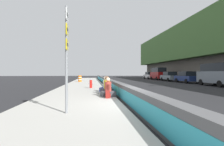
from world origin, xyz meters
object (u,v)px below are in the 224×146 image
object	(u,v)px
construction_barrel	(80,79)
parked_car_fourth	(187,77)
fire_hydrant	(91,83)
route_sign_post	(67,51)
parked_car_farther	(150,75)
parked_car_far	(158,73)
backpack	(108,94)
parked_car_third	(218,74)
seated_person_rear	(106,87)
parked_car_midline	(170,76)
seated_person_foreground	(108,91)
seated_person_middle	(107,88)

from	to	relation	value
construction_barrel	parked_car_fourth	xyz separation A→B (m)	(-2.59, -15.70, 0.24)
fire_hydrant	route_sign_post	bearing A→B (deg)	175.43
parked_car_farther	parked_car_far	bearing A→B (deg)	-179.90
parked_car_far	parked_car_farther	distance (m)	5.57
backpack	parked_car_third	distance (m)	15.88
seated_person_rear	parked_car_midline	distance (m)	21.60
parked_car_fourth	parked_car_far	bearing A→B (deg)	-0.84
fire_hydrant	parked_car_farther	size ratio (longest dim) A/B	0.19
route_sign_post	parked_car_farther	world-z (taller)	route_sign_post
parked_car_third	parked_car_midline	size ratio (longest dim) A/B	1.14
parked_car_midline	parked_car_far	size ratio (longest dim) A/B	0.88
seated_person_foreground	backpack	xyz separation A→B (m)	(-0.63, 0.08, -0.15)
seated_person_foreground	parked_car_far	size ratio (longest dim) A/B	0.21
backpack	parked_car_farther	xyz separation A→B (m)	(31.97, -13.26, 0.53)
parked_car_fourth	parked_car_farther	size ratio (longest dim) A/B	1.00
route_sign_post	seated_person_rear	bearing A→B (deg)	-15.58
parked_car_fourth	parked_car_midline	world-z (taller)	same
fire_hydrant	seated_person_middle	distance (m)	4.60
seated_person_rear	parked_car_midline	xyz separation A→B (m)	(17.33, -12.89, 0.38)
parked_car_third	parked_car_farther	world-z (taller)	parked_car_third
seated_person_foreground	seated_person_rear	distance (m)	2.62
backpack	parked_car_third	bearing A→B (deg)	-56.42
route_sign_post	seated_person_middle	distance (m)	5.86
parked_car_third	parked_car_midline	distance (m)	11.82
seated_person_middle	parked_car_farther	world-z (taller)	parked_car_farther
seated_person_foreground	construction_barrel	bearing A→B (deg)	9.00
backpack	parked_car_midline	size ratio (longest dim) A/B	0.09
construction_barrel	parked_car_far	xyz separation A→B (m)	(8.84, -15.87, 0.73)
seated_person_rear	seated_person_middle	bearing A→B (deg)	179.40
seated_person_middle	parked_car_fourth	bearing A→B (deg)	-44.79
seated_person_rear	parked_car_far	bearing A→B (deg)	-29.51
fire_hydrant	seated_person_middle	size ratio (longest dim) A/B	0.77
parked_car_fourth	parked_car_midline	xyz separation A→B (m)	(5.58, 0.07, 0.00)
fire_hydrant	seated_person_foreground	distance (m)	5.87
seated_person_middle	backpack	size ratio (longest dim) A/B	2.87
fire_hydrant	parked_car_fourth	size ratio (longest dim) A/B	0.19
route_sign_post	parked_car_fourth	xyz separation A→B (m)	(18.35, -14.79, -1.37)
seated_person_rear	parked_car_fourth	distance (m)	17.49
seated_person_rear	construction_barrel	bearing A→B (deg)	10.86
backpack	construction_barrel	xyz separation A→B (m)	(17.59, 2.61, 0.28)
construction_barrel	parked_car_third	world-z (taller)	parked_car_third
fire_hydrant	parked_car_far	distance (m)	24.54
fire_hydrant	parked_car_third	xyz separation A→B (m)	(2.35, -14.12, 0.77)
seated_person_foreground	construction_barrel	world-z (taller)	seated_person_foreground
seated_person_foreground	seated_person_rear	size ratio (longest dim) A/B	0.99
backpack	parked_car_fourth	size ratio (longest dim) A/B	0.09
seated_person_foreground	parked_car_fourth	distance (m)	19.39
backpack	construction_barrel	bearing A→B (deg)	8.43
backpack	parked_car_far	bearing A→B (deg)	-26.65
route_sign_post	seated_person_middle	xyz separation A→B (m)	(5.29, -1.83, -1.73)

